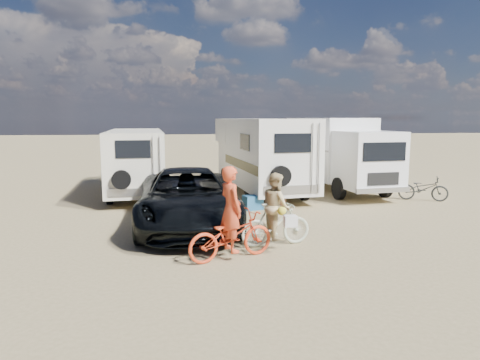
{
  "coord_description": "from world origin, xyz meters",
  "views": [
    {
      "loc": [
        -2.99,
        -10.08,
        3.03
      ],
      "look_at": [
        -1.42,
        1.76,
        1.3
      ],
      "focal_mm": 32.15,
      "sensor_mm": 36.0,
      "label": 1
    }
  ],
  "objects": [
    {
      "name": "rv_main",
      "position": [
        0.15,
        7.18,
        1.5
      ],
      "size": [
        3.12,
        7.41,
        3.0
      ],
      "primitive_type": null,
      "rotation": [
        0.0,
        0.0,
        0.12
      ],
      "color": "white",
      "rests_on": "ground"
    },
    {
      "name": "bike_woman",
      "position": [
        -0.84,
        -0.32,
        0.52
      ],
      "size": [
        1.79,
        0.77,
        1.04
      ],
      "primitive_type": "imported",
      "rotation": [
        0.0,
        0.0,
        1.74
      ],
      "color": "#B1BA9E",
      "rests_on": "ground"
    },
    {
      "name": "dark_suv",
      "position": [
        -2.9,
        1.82,
        0.81
      ],
      "size": [
        2.79,
        5.85,
        1.61
      ],
      "primitive_type": "imported",
      "rotation": [
        0.0,
        0.0,
        0.02
      ],
      "color": "black",
      "rests_on": "ground"
    },
    {
      "name": "bike_parked",
      "position": [
        5.76,
        4.51,
        0.45
      ],
      "size": [
        1.81,
        1.31,
        0.91
      ],
      "primitive_type": "imported",
      "rotation": [
        0.0,
        0.0,
        1.11
      ],
      "color": "black",
      "rests_on": "ground"
    },
    {
      "name": "rv_left",
      "position": [
        -4.86,
        7.29,
        1.27
      ],
      "size": [
        2.53,
        6.55,
        2.54
      ],
      "primitive_type": null,
      "rotation": [
        0.0,
        0.0,
        0.08
      ],
      "color": "beige",
      "rests_on": "ground"
    },
    {
      "name": "cooler",
      "position": [
        -0.73,
        3.79,
        0.24
      ],
      "size": [
        0.7,
        0.59,
        0.48
      ],
      "primitive_type": "cube",
      "rotation": [
        0.0,
        0.0,
        0.29
      ],
      "color": "#215886",
      "rests_on": "ground"
    },
    {
      "name": "ground",
      "position": [
        0.0,
        0.0,
        0.0
      ],
      "size": [
        140.0,
        140.0,
        0.0
      ],
      "primitive_type": "plane",
      "color": "#9B875C",
      "rests_on": "ground"
    },
    {
      "name": "box_truck",
      "position": [
        3.49,
        7.28,
        1.51
      ],
      "size": [
        2.88,
        7.09,
        3.03
      ],
      "primitive_type": null,
      "rotation": [
        0.0,
        0.0,
        0.11
      ],
      "color": "white",
      "rests_on": "ground"
    },
    {
      "name": "bike_man",
      "position": [
        -2.01,
        -1.16,
        0.52
      ],
      "size": [
        2.1,
        1.37,
        1.04
      ],
      "primitive_type": "imported",
      "rotation": [
        0.0,
        0.0,
        1.94
      ],
      "color": "red",
      "rests_on": "ground"
    },
    {
      "name": "crate",
      "position": [
        0.2,
        4.2,
        0.2
      ],
      "size": [
        0.51,
        0.51,
        0.4
      ],
      "primitive_type": "cube",
      "rotation": [
        0.0,
        0.0,
        0.03
      ],
      "color": "brown",
      "rests_on": "ground"
    },
    {
      "name": "rider_man",
      "position": [
        -2.01,
        -1.16,
        0.93
      ],
      "size": [
        0.66,
        0.79,
        1.85
      ],
      "primitive_type": "imported",
      "rotation": [
        0.0,
        0.0,
        1.94
      ],
      "color": "#DB4925",
      "rests_on": "ground"
    },
    {
      "name": "rider_woman",
      "position": [
        -0.84,
        -0.32,
        0.79
      ],
      "size": [
        0.72,
        0.86,
        1.58
      ],
      "primitive_type": "imported",
      "rotation": [
        0.0,
        0.0,
        1.74
      ],
      "color": "tan",
      "rests_on": "ground"
    }
  ]
}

